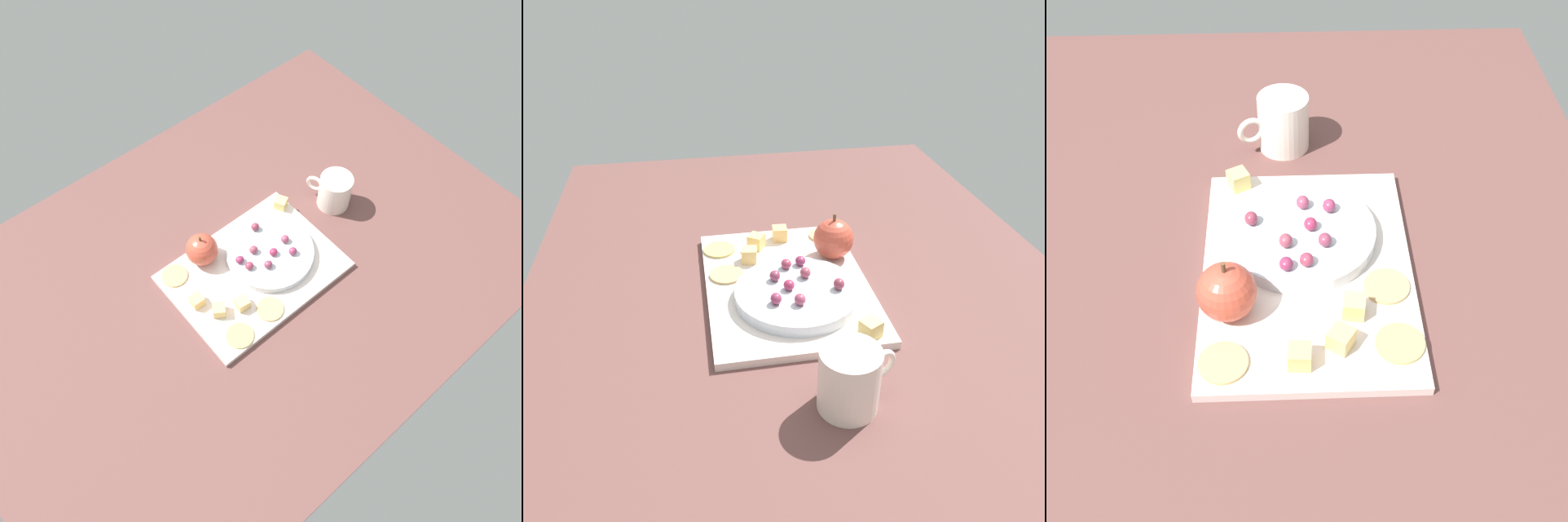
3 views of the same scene
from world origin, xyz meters
TOP-DOWN VIEW (x-y plane):
  - table at (0.00, 0.00)cm, footprint 120.16×87.11cm
  - platter at (1.01, -2.51)cm, footprint 34.36×24.96cm
  - serving_dish at (5.96, -1.87)cm, footprint 18.50×18.50cm
  - apple_whole at (-5.21, 6.57)cm, footprint 6.71×6.71cm
  - apple_stem at (-5.21, 6.57)cm, footprint 0.50×0.50cm
  - cheese_cube_0 at (-10.45, -5.67)cm, footprint 3.41×3.41cm
  - cheese_cube_1 at (-6.07, -7.46)cm, footprint 2.81×2.81cm
  - cheese_cube_2 at (-12.54, -1.22)cm, footprint 2.63×2.63cm
  - cheese_cube_3 at (16.18, 6.17)cm, footprint 3.31×3.31cm
  - cracker_0 at (-12.34, 6.88)cm, footprint 5.39×5.39cm
  - cracker_1 at (-2.35, -11.60)cm, footprint 5.39×5.39cm
  - cracker_2 at (-10.50, -12.13)cm, footprint 5.39×5.39cm
  - grape_0 at (3.12, -0.01)cm, footprint 1.81×1.63cm
  - grape_1 at (5.91, -3.06)cm, footprint 1.81×1.63cm
  - grape_2 at (3.10, -4.68)cm, footprint 1.81×1.63cm
  - grape_3 at (-0.56, -0.14)cm, footprint 1.81×1.63cm
  - grape_4 at (7.07, 4.19)cm, footprint 1.81×1.63cm
  - grape_5 at (9.06, -5.52)cm, footprint 1.81×1.63cm
  - grape_6 at (9.84, -2.22)cm, footprint 1.81×1.63cm
  - grape_7 at (-0.45, -2.38)cm, footprint 1.81×1.63cm
  - cup at (26.57, 0.24)cm, footprint 7.25×10.11cm

SIDE VIEW (x-z plane):
  - table at x=0.00cm, z-range 0.00..3.55cm
  - platter at x=1.01cm, z-range 3.55..4.81cm
  - cracker_0 at x=-12.34cm, z-range 4.81..5.21cm
  - cracker_1 at x=-2.35cm, z-range 4.81..5.21cm
  - cracker_2 at x=-10.50cm, z-range 4.81..5.21cm
  - serving_dish at x=5.96cm, z-range 4.81..6.66cm
  - cheese_cube_0 at x=-10.45cm, z-range 4.81..7.27cm
  - cheese_cube_1 at x=-6.07cm, z-range 4.81..7.27cm
  - cheese_cube_2 at x=-12.54cm, z-range 4.81..7.27cm
  - cheese_cube_3 at x=16.18cm, z-range 4.81..7.27cm
  - grape_3 at x=-0.56cm, z-range 6.66..8.15cm
  - grape_7 at x=-0.45cm, z-range 6.66..8.18cm
  - grape_1 at x=5.91cm, z-range 6.66..8.19cm
  - grape_2 at x=3.10cm, z-range 6.66..8.26cm
  - grape_6 at x=9.84cm, z-range 6.66..8.28cm
  - grape_0 at x=3.12cm, z-range 6.66..8.30cm
  - grape_5 at x=9.06cm, z-range 6.66..8.32cm
  - grape_4 at x=7.07cm, z-range 6.66..8.35cm
  - cup at x=26.57cm, z-range 3.55..11.74cm
  - apple_whole at x=-5.21cm, z-range 4.81..11.52cm
  - apple_stem at x=-5.21cm, z-range 11.52..12.72cm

